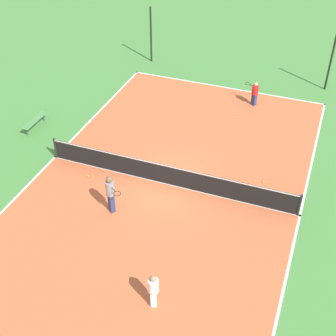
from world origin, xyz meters
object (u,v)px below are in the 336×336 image
Objects in this scene: tennis_ball_near_net at (88,176)px; fence_post_back_left at (151,35)px; player_baseline_gray at (111,192)px; tennis_net at (168,174)px; bench at (35,121)px; tennis_ball_midcourt at (264,182)px; player_coach_red at (255,92)px; tennis_ball_far_baseline at (236,114)px; player_far_white at (153,289)px; fence_post_back_right at (331,61)px.

tennis_ball_near_net is 0.02× the size of fence_post_back_left.
player_baseline_gray reaches higher than tennis_ball_near_net.
fence_post_back_left reaches higher than tennis_net.
bench is 11.97m from tennis_ball_midcourt.
tennis_ball_far_baseline is (-0.67, -1.36, -0.73)m from player_coach_red.
bench reaches higher than tennis_ball_far_baseline.
player_baseline_gray reaches higher than player_coach_red.
player_coach_red is at bearing 159.04° from player_far_white.
player_coach_red is at bearing -24.03° from fence_post_back_left.
bench is 0.51× the size of fence_post_back_right.
bench is 16.70m from fence_post_back_right.
fence_post_back_right is (13.57, 9.64, 1.39)m from bench.
player_coach_red reaches higher than tennis_net.
tennis_ball_far_baseline is (1.31, 6.85, -0.50)m from tennis_net.
tennis_net is at bearing -64.46° from fence_post_back_left.
tennis_net is 6.33m from player_far_white.
tennis_ball_midcourt is at bearing 17.55° from tennis_ball_near_net.
player_coach_red is at bearing 76.42° from tennis_net.
fence_post_back_left is (-4.01, 14.01, 0.72)m from player_baseline_gray.
fence_post_back_left is at bearing 142.06° from player_baseline_gray.
player_baseline_gray is at bearing -39.72° from tennis_ball_near_net.
bench is 26.92× the size of tennis_ball_near_net.
bench is 7.89m from player_baseline_gray.
bench is at bearing -152.23° from tennis_ball_far_baseline.
player_baseline_gray is 26.29× the size of tennis_ball_near_net.
bench is 10.59m from tennis_ball_far_baseline.
fence_post_back_left reaches higher than bench.
player_baseline_gray is 0.50× the size of fence_post_back_left.
bench is 1.29× the size of player_far_white.
tennis_ball_far_baseline is 0.02× the size of fence_post_back_right.
player_coach_red reaches higher than bench.
player_far_white is at bearing -67.47° from fence_post_back_left.
tennis_ball_far_baseline is 5.88m from tennis_ball_midcourt.
fence_post_back_right is (9.05, 12.34, 1.72)m from tennis_ball_near_net.
tennis_net is at bearing -103.42° from bench.
tennis_ball_midcourt is (3.92, 1.57, -0.50)m from tennis_net.
fence_post_back_right is (11.05, 0.00, 0.00)m from fence_post_back_left.
fence_post_back_left reaches higher than tennis_ball_far_baseline.
tennis_ball_far_baseline is at bearing 161.92° from player_far_white.
player_coach_red is (1.98, 8.21, 0.23)m from tennis_net.
tennis_ball_near_net and tennis_ball_midcourt have the same top height.
tennis_ball_near_net is at bearing 91.56° from player_coach_red.
fence_post_back_right reaches higher than bench.
tennis_net is at bearing -158.10° from tennis_ball_midcourt.
bench is 5.28m from tennis_ball_near_net.
player_far_white reaches higher than tennis_ball_far_baseline.
player_far_white is 14.28m from player_coach_red.
bench is 1.02× the size of player_baseline_gray.
player_far_white is 4.90m from player_baseline_gray.
tennis_ball_far_baseline is 8.48m from fence_post_back_left.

